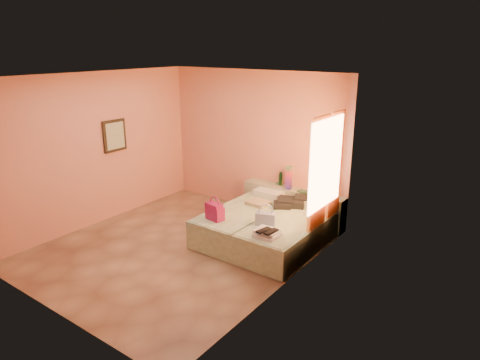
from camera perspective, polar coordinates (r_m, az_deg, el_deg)
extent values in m
plane|color=#9E845F|center=(7.32, -8.06, -8.90)|extent=(4.50, 4.50, 0.00)
cube|color=tan|center=(8.51, 2.04, 5.09)|extent=(4.00, 0.02, 2.80)
cube|color=tan|center=(8.30, -18.56, 3.84)|extent=(0.02, 4.50, 2.80)
cube|color=tan|center=(5.66, 6.17, -1.55)|extent=(0.02, 4.50, 2.80)
cube|color=silver|center=(6.58, -9.13, 13.51)|extent=(4.00, 4.50, 0.02)
cube|color=#FCCF9C|center=(6.70, 11.39, 2.16)|extent=(0.02, 1.10, 1.40)
cube|color=orange|center=(6.69, 10.36, -0.94)|extent=(0.05, 0.55, 2.20)
cube|color=orange|center=(7.21, 12.44, 0.30)|extent=(0.05, 0.45, 2.20)
cube|color=black|center=(8.47, -16.39, 5.69)|extent=(0.04, 0.50, 0.60)
cube|color=gold|center=(7.75, 11.51, 3.85)|extent=(0.25, 0.04, 0.30)
cube|color=#AFB594|center=(8.22, 7.04, -3.34)|extent=(2.05, 0.30, 0.65)
cube|color=#B3CFA7|center=(7.60, 0.66, -5.61)|extent=(0.90, 2.00, 0.50)
cube|color=#B3CFA7|center=(7.16, 6.60, -7.23)|extent=(0.90, 2.00, 0.50)
cylinder|color=#14381A|center=(8.27, 5.42, 0.14)|extent=(0.09, 0.09, 0.25)
cube|color=#95124D|center=(8.02, 6.50, 0.26)|extent=(0.10, 0.10, 0.44)
cylinder|color=#4C8C60|center=(8.35, 5.20, -0.48)|extent=(0.13, 0.13, 0.03)
cube|color=#2A4F38|center=(7.95, 8.37, -1.53)|extent=(0.20, 0.16, 0.03)
cube|color=silver|center=(7.76, 12.08, -1.24)|extent=(0.27, 0.27, 0.28)
cube|color=#95124D|center=(7.02, -3.37, -4.19)|extent=(0.33, 0.22, 0.28)
cube|color=tan|center=(7.69, 2.43, -3.07)|extent=(0.40, 0.32, 0.07)
cube|color=black|center=(7.66, 7.14, -2.90)|extent=(0.69, 0.69, 0.16)
cube|color=#3A4B8C|center=(6.83, 3.44, -5.21)|extent=(0.34, 0.24, 0.20)
cube|color=silver|center=(6.45, 3.65, -7.13)|extent=(0.35, 0.30, 0.10)
cube|color=black|center=(6.37, 3.63, -6.82)|extent=(0.24, 0.29, 0.03)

